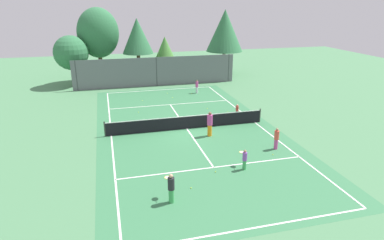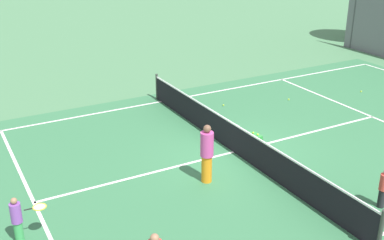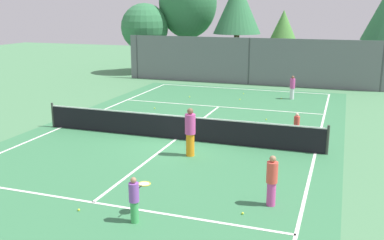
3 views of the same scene
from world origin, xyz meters
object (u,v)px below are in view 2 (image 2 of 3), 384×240
player_2 (18,219)px  tennis_ball_3 (11,206)px  player_0 (383,188)px  tennis_ball_8 (361,91)px  tennis_ball_10 (223,105)px  ball_crate (254,139)px  player_5 (207,153)px  tennis_ball_7 (289,99)px

player_2 → tennis_ball_3: player_2 is taller
player_0 → tennis_ball_8: 9.69m
tennis_ball_10 → ball_crate: bearing=-16.5°
player_5 → tennis_ball_8: 10.71m
ball_crate → tennis_ball_7: size_ratio=7.27×
player_0 → ball_crate: player_0 is taller
player_2 → tennis_ball_8: player_2 is taller
tennis_ball_7 → player_5: bearing=-56.9°
ball_crate → tennis_ball_8: 7.68m
player_5 → tennis_ball_10: player_5 is taller
ball_crate → tennis_ball_10: 3.81m
player_2 → tennis_ball_10: 10.55m
player_5 → player_0: bearing=44.4°
tennis_ball_3 → tennis_ball_10: same height
player_2 → tennis_ball_10: player_2 is taller
player_2 → player_5: size_ratio=0.68×
tennis_ball_8 → tennis_ball_10: size_ratio=1.00×
ball_crate → tennis_ball_7: 4.85m
player_0 → tennis_ball_7: (-7.68, 3.25, -0.53)m
ball_crate → tennis_ball_10: bearing=163.5°
player_0 → tennis_ball_7: bearing=157.1°
tennis_ball_3 → tennis_ball_7: same height
ball_crate → tennis_ball_3: ball_crate is taller
player_2 → tennis_ball_10: size_ratio=18.19×
player_5 → ball_crate: bearing=117.2°
player_0 → player_2: (-3.01, -8.59, 0.06)m
ball_crate → tennis_ball_8: ball_crate is taller
tennis_ball_8 → player_2: bearing=-75.6°
player_5 → tennis_ball_7: bearing=123.1°
player_5 → tennis_ball_8: bearing=109.5°
tennis_ball_7 → tennis_ball_10: same height
player_5 → tennis_ball_8: size_ratio=26.80×
player_5 → tennis_ball_3: 5.44m
player_0 → player_2: 9.10m
player_2 → tennis_ball_3: (-1.68, 0.05, -0.59)m
ball_crate → player_2: bearing=-77.5°
player_0 → ball_crate: (-4.78, -0.63, -0.38)m
player_0 → ball_crate: size_ratio=2.30×
tennis_ball_7 → tennis_ball_10: (-0.74, -2.80, 0.00)m
ball_crate → tennis_ball_7: ball_crate is taller
player_2 → tennis_ball_10: (-5.41, 9.03, -0.59)m
tennis_ball_10 → tennis_ball_3: bearing=-67.5°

